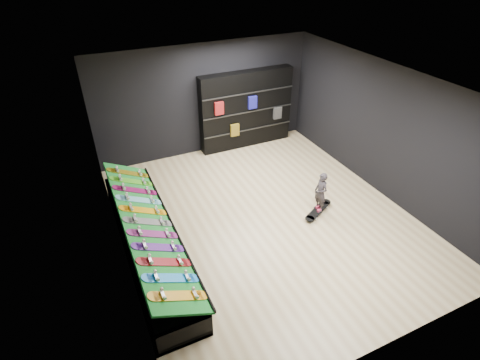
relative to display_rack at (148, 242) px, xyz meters
name	(u,v)px	position (x,y,z in m)	size (l,w,h in m)	color
floor	(264,217)	(2.55, 0.00, -0.25)	(6.00, 7.00, 0.01)	beige
ceiling	(270,85)	(2.55, 0.00, 2.75)	(6.00, 7.00, 0.01)	white
wall_back	(205,100)	(2.55, 3.50, 1.25)	(6.00, 0.02, 3.00)	black
wall_front	(397,281)	(2.55, -3.50, 1.25)	(6.00, 0.02, 3.00)	black
wall_left	(112,195)	(-0.45, 0.00, 1.25)	(0.02, 7.00, 3.00)	black
wall_right	(383,130)	(5.55, 0.00, 1.25)	(0.02, 7.00, 3.00)	black
display_rack	(148,242)	(0.00, 0.00, 0.00)	(0.90, 4.50, 0.50)	black
turf_ramp	(148,223)	(0.05, 0.00, 0.46)	(1.00, 4.50, 0.04)	#116C21
back_shelving	(246,110)	(3.70, 3.32, 0.84)	(2.73, 0.32, 2.18)	black
floor_skateboard	(318,211)	(3.72, -0.37, -0.20)	(0.98, 0.22, 0.09)	black
child	(320,199)	(3.72, -0.37, 0.12)	(0.21, 0.15, 0.56)	black
display_board_0	(179,296)	(0.06, -1.90, 0.49)	(0.98, 0.22, 0.09)	orange
display_board_1	(171,278)	(0.06, -1.52, 0.49)	(0.98, 0.22, 0.09)	blue
display_board_2	(165,262)	(0.06, -1.14, 0.49)	(0.98, 0.22, 0.09)	red
display_board_3	(159,247)	(0.06, -0.76, 0.49)	(0.98, 0.22, 0.09)	purple
display_board_4	(153,234)	(0.06, -0.38, 0.49)	(0.98, 0.22, 0.09)	#2626BF
display_board_5	(148,222)	(0.06, 0.00, 0.49)	(0.98, 0.22, 0.09)	black
display_board_6	(144,210)	(0.06, 0.38, 0.49)	(0.98, 0.22, 0.09)	yellow
display_board_7	(139,200)	(0.06, 0.76, 0.49)	(0.98, 0.22, 0.09)	#0CB2E5
display_board_8	(135,190)	(0.06, 1.14, 0.49)	(0.98, 0.22, 0.09)	#E5198C
display_board_9	(132,181)	(0.06, 1.52, 0.49)	(0.98, 0.22, 0.09)	green
display_board_10	(128,173)	(0.06, 1.90, 0.49)	(0.98, 0.22, 0.09)	yellow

